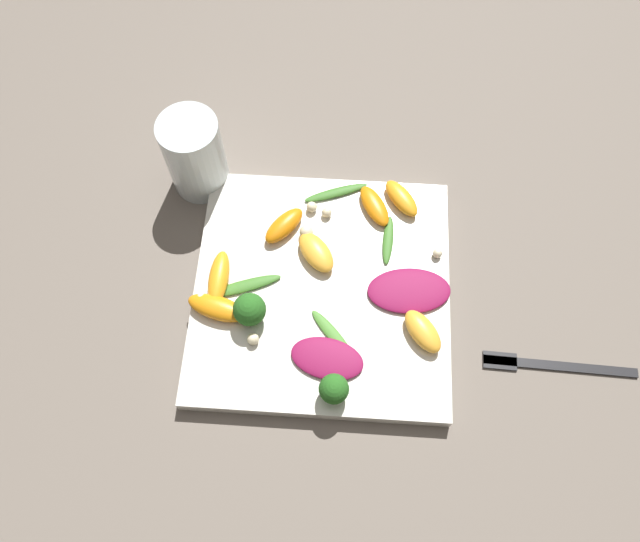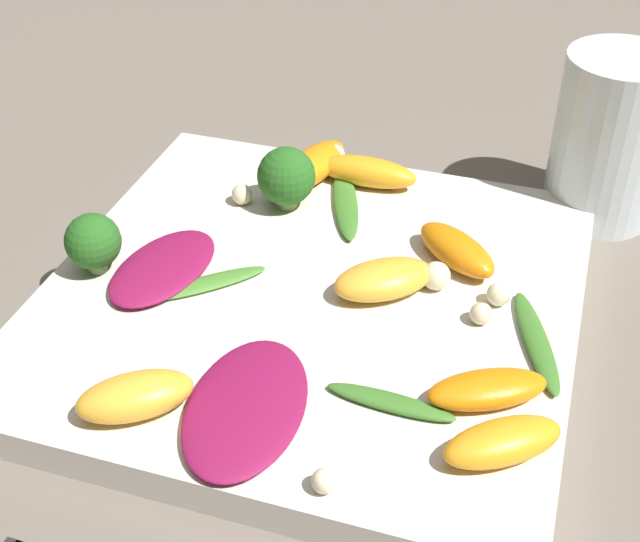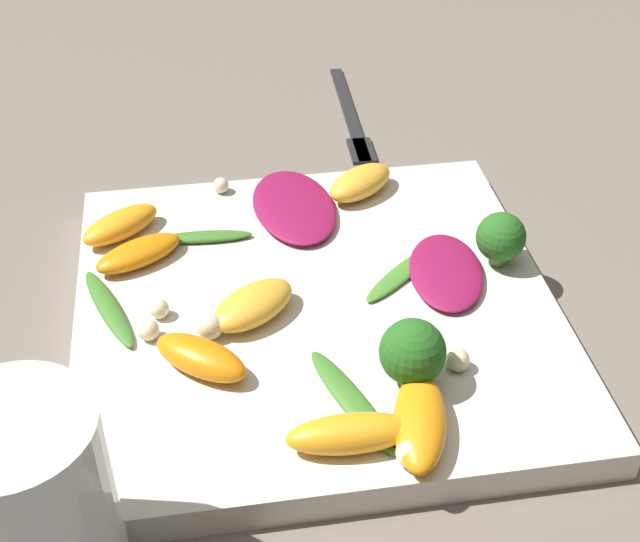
{
  "view_description": "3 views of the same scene",
  "coord_description": "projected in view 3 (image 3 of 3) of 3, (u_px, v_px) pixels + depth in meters",
  "views": [
    {
      "loc": [
        -0.02,
        0.3,
        0.72
      ],
      "look_at": [
        0.0,
        -0.01,
        0.04
      ],
      "focal_mm": 35.0,
      "sensor_mm": 36.0,
      "label": 1
    },
    {
      "loc": [
        -0.39,
        -0.13,
        0.35
      ],
      "look_at": [
        -0.0,
        -0.01,
        0.04
      ],
      "focal_mm": 50.0,
      "sensor_mm": 36.0,
      "label": 2
    },
    {
      "loc": [
        0.44,
        -0.07,
        0.39
      ],
      "look_at": [
        -0.01,
        0.0,
        0.04
      ],
      "focal_mm": 50.0,
      "sensor_mm": 36.0,
      "label": 3
    }
  ],
  "objects": [
    {
      "name": "arugula_sprig_1",
      "position": [
        352.0,
        400.0,
        0.51
      ],
      "size": [
        0.09,
        0.05,
        0.01
      ],
      "color": "#3D7528",
      "rests_on": "plate"
    },
    {
      "name": "fork",
      "position": [
        353.0,
        122.0,
        0.81
      ],
      "size": [
        0.18,
        0.02,
        0.01
      ],
      "color": "#262628",
      "rests_on": "ground_plane"
    },
    {
      "name": "orange_segment_1",
      "position": [
        360.0,
        183.0,
        0.67
      ],
      "size": [
        0.06,
        0.06,
        0.02
      ],
      "color": "#FCAD33",
      "rests_on": "plate"
    },
    {
      "name": "radicchio_leaf_1",
      "position": [
        446.0,
        271.0,
        0.6
      ],
      "size": [
        0.09,
        0.06,
        0.01
      ],
      "color": "maroon",
      "rests_on": "plate"
    },
    {
      "name": "arugula_sprig_2",
      "position": [
        400.0,
        274.0,
        0.6
      ],
      "size": [
        0.06,
        0.07,
        0.0
      ],
      "color": "#47842D",
      "rests_on": "plate"
    },
    {
      "name": "broccoli_floret_0",
      "position": [
        501.0,
        238.0,
        0.6
      ],
      "size": [
        0.03,
        0.03,
        0.04
      ],
      "color": "#7A9E51",
      "rests_on": "plate"
    },
    {
      "name": "orange_segment_3",
      "position": [
        253.0,
        305.0,
        0.56
      ],
      "size": [
        0.06,
        0.07,
        0.02
      ],
      "color": "#FCAD33",
      "rests_on": "plate"
    },
    {
      "name": "orange_segment_0",
      "position": [
        139.0,
        253.0,
        0.61
      ],
      "size": [
        0.05,
        0.07,
        0.02
      ],
      "color": "orange",
      "rests_on": "plate"
    },
    {
      "name": "macadamia_nut_2",
      "position": [
        458.0,
        360.0,
        0.53
      ],
      "size": [
        0.01,
        0.01,
        0.01
      ],
      "color": "beige",
      "rests_on": "plate"
    },
    {
      "name": "drinking_glass",
      "position": [
        34.0,
        511.0,
        0.4
      ],
      "size": [
        0.08,
        0.08,
        0.12
      ],
      "color": "silver",
      "rests_on": "ground_plane"
    },
    {
      "name": "macadamia_nut_4",
      "position": [
        148.0,
        330.0,
        0.55
      ],
      "size": [
        0.01,
        0.01,
        0.01
      ],
      "color": "beige",
      "rests_on": "plate"
    },
    {
      "name": "radicchio_leaf_0",
      "position": [
        290.0,
        207.0,
        0.66
      ],
      "size": [
        0.11,
        0.07,
        0.01
      ],
      "color": "maroon",
      "rests_on": "plate"
    },
    {
      "name": "orange_segment_5",
      "position": [
        201.0,
        357.0,
        0.52
      ],
      "size": [
        0.06,
        0.06,
        0.02
      ],
      "color": "orange",
      "rests_on": "plate"
    },
    {
      "name": "macadamia_nut_1",
      "position": [
        210.0,
        326.0,
        0.55
      ],
      "size": [
        0.02,
        0.02,
        0.02
      ],
      "color": "beige",
      "rests_on": "plate"
    },
    {
      "name": "orange_segment_2",
      "position": [
        352.0,
        434.0,
        0.48
      ],
      "size": [
        0.03,
        0.07,
        0.02
      ],
      "color": "orange",
      "rests_on": "plate"
    },
    {
      "name": "arugula_sprig_3",
      "position": [
        108.0,
        308.0,
        0.57
      ],
      "size": [
        0.08,
        0.04,
        0.01
      ],
      "color": "#3D7528",
      "rests_on": "plate"
    },
    {
      "name": "macadamia_nut_5",
      "position": [
        159.0,
        305.0,
        0.57
      ],
      "size": [
        0.01,
        0.01,
        0.01
      ],
      "color": "beige",
      "rests_on": "plate"
    },
    {
      "name": "orange_segment_6",
      "position": [
        121.0,
        225.0,
        0.63
      ],
      "size": [
        0.06,
        0.06,
        0.02
      ],
      "color": "orange",
      "rests_on": "plate"
    },
    {
      "name": "broccoli_floret_1",
      "position": [
        412.0,
        353.0,
        0.51
      ],
      "size": [
        0.04,
        0.04,
        0.04
      ],
      "color": "#7A9E51",
      "rests_on": "plate"
    },
    {
      "name": "macadamia_nut_0",
      "position": [
        411.0,
        453.0,
        0.47
      ],
      "size": [
        0.02,
        0.02,
        0.02
      ],
      "color": "beige",
      "rests_on": "plate"
    },
    {
      "name": "macadamia_nut_3",
      "position": [
        221.0,
        185.0,
        0.68
      ],
      "size": [
        0.01,
        0.01,
        0.01
      ],
      "color": "beige",
      "rests_on": "plate"
    },
    {
      "name": "plate",
      "position": [
        316.0,
        313.0,
        0.59
      ],
      "size": [
        0.31,
        0.31,
        0.02
      ],
      "color": "silver",
      "rests_on": "ground_plane"
    },
    {
      "name": "arugula_sprig_0",
      "position": [
        204.0,
        237.0,
        0.63
      ],
      "size": [
        0.02,
        0.07,
        0.01
      ],
      "color": "#3D7528",
      "rests_on": "plate"
    },
    {
      "name": "ground_plane",
      "position": [
        316.0,
        325.0,
        0.59
      ],
      "size": [
        2.4,
        2.4,
        0.0
      ],
      "primitive_type": "plane",
      "color": "#6B6056"
    },
    {
      "name": "orange_segment_4",
      "position": [
        420.0,
        421.0,
        0.48
      ],
      "size": [
        0.08,
        0.05,
        0.02
      ],
      "color": "orange",
      "rests_on": "plate"
    }
  ]
}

